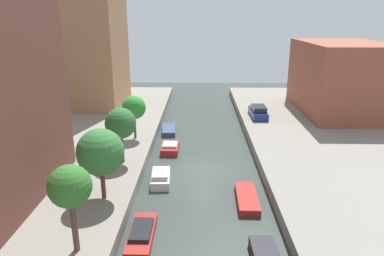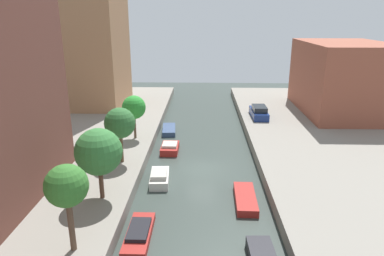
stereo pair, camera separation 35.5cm
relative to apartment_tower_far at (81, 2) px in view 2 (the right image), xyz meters
name	(u,v)px [view 2 (the right image)]	position (x,y,z in m)	size (l,w,h in m)	color
ground_plane	(201,169)	(16.00, -19.98, -14.71)	(84.00, 84.00, 0.00)	#333D38
quay_left	(35,162)	(1.00, -19.98, -14.21)	(20.00, 64.00, 1.00)	gray
quay_right	(373,166)	(31.00, -19.98, -14.21)	(20.00, 64.00, 1.00)	gray
apartment_tower_far	(81,2)	(0.00, 0.00, 0.00)	(10.00, 11.07, 27.42)	#9E704C
low_block_right	(343,78)	(34.00, -3.33, -9.27)	(10.00, 15.30, 8.87)	brown
street_tree_0	(67,187)	(9.16, -32.78, -9.96)	(2.25, 2.25, 4.94)	brown
street_tree_1	(99,152)	(9.16, -27.10, -10.31)	(3.18, 3.18, 5.00)	brown
street_tree_2	(120,123)	(9.16, -20.81, -10.25)	(2.61, 2.61, 4.79)	brown
street_tree_3	(134,108)	(9.16, -14.62, -10.49)	(2.39, 2.39, 4.44)	brown
parked_car	(259,112)	(23.03, -6.43, -13.09)	(1.84, 4.71, 1.47)	navy
moored_boat_left_1	(139,233)	(12.21, -30.23, -14.41)	(1.46, 4.36, 0.70)	maroon
moored_boat_left_2	(160,178)	(12.59, -22.69, -14.27)	(1.67, 3.43, 1.03)	beige
moored_boat_left_3	(170,148)	(12.82, -15.82, -14.31)	(1.71, 3.03, 0.90)	maroon
moored_boat_left_4	(169,130)	(12.16, -9.67, -14.43)	(1.75, 3.96, 0.57)	#33476B
moored_boat_right_2	(245,199)	(19.25, -25.67, -14.43)	(1.58, 4.39, 0.55)	maroon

